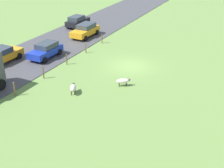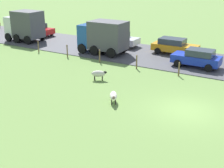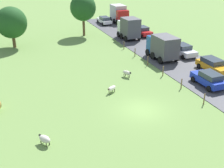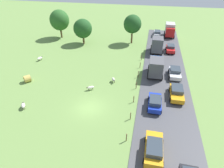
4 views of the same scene
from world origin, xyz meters
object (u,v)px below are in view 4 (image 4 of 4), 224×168
(truck_1, at_px, (157,44))
(truck_2, at_px, (170,30))
(truck_0, at_px, (156,66))
(car_5, at_px, (170,48))
(car_1, at_px, (177,92))
(sheep_0, at_px, (90,87))
(sheep_3, at_px, (40,58))
(tree_0, at_px, (83,29))
(car_3, at_px, (154,149))
(sheep_2, at_px, (113,79))
(tree_1, at_px, (132,24))
(tree_2, at_px, (59,20))
(car_4, at_px, (157,33))
(car_2, at_px, (155,102))
(sheep_1, at_px, (23,105))
(car_0, at_px, (175,72))
(hay_bale_0, at_px, (27,79))

(truck_1, xyz_separation_m, truck_2, (3.31, 12.13, 0.00))
(truck_0, xyz_separation_m, car_5, (3.23, 11.92, -0.94))
(truck_0, xyz_separation_m, car_1, (3.33, -6.25, -0.93))
(sheep_0, distance_m, sheep_3, 16.18)
(tree_0, height_order, car_3, tree_0)
(sheep_2, relative_size, car_3, 0.27)
(tree_1, height_order, tree_2, tree_2)
(sheep_2, xyz_separation_m, car_5, (10.24, 15.85, 0.33))
(car_3, height_order, car_4, car_3)
(sheep_3, xyz_separation_m, car_3, (24.09, -19.09, 0.37))
(car_2, xyz_separation_m, car_4, (0.03, 32.44, -0.04))
(sheep_0, relative_size, car_4, 0.28)
(sheep_1, bearing_deg, sheep_0, 38.96)
(tree_1, xyz_separation_m, truck_2, (9.65, 7.14, -2.89))
(sheep_1, xyz_separation_m, car_3, (18.27, -4.16, 0.41))
(car_5, bearing_deg, sheep_1, -129.97)
(car_0, bearing_deg, tree_2, 151.07)
(tree_2, height_order, car_4, tree_2)
(tree_1, xyz_separation_m, car_0, (9.73, -15.76, -3.92))
(sheep_1, bearing_deg, sheep_3, 111.32)
(car_3, bearing_deg, tree_0, 120.83)
(sheep_2, relative_size, truck_2, 0.26)
(hay_bale_0, distance_m, truck_2, 39.01)
(sheep_2, relative_size, truck_1, 0.28)
(truck_0, xyz_separation_m, truck_2, (3.40, 23.06, 0.10))
(tree_1, height_order, truck_1, tree_1)
(tree_1, bearing_deg, sheep_3, -140.59)
(hay_bale_0, xyz_separation_m, tree_0, (3.46, 19.89, 3.21))
(sheep_3, bearing_deg, tree_1, 39.41)
(car_3, bearing_deg, hay_bale_0, 153.54)
(hay_bale_0, height_order, car_4, car_4)
(sheep_1, relative_size, car_5, 0.31)
(sheep_1, distance_m, car_0, 25.55)
(sheep_0, bearing_deg, truck_2, 65.80)
(car_4, bearing_deg, tree_2, -165.48)
(sheep_3, xyz_separation_m, truck_0, (23.92, -1.41, 1.27))
(sheep_1, bearing_deg, truck_2, 59.56)
(car_3, bearing_deg, car_5, 84.11)
(hay_bale_0, relative_size, car_5, 0.30)
(tree_2, height_order, car_1, tree_2)
(sheep_1, bearing_deg, truck_1, 53.35)
(tree_2, distance_m, car_2, 36.65)
(car_0, bearing_deg, hay_bale_0, -164.43)
(tree_0, distance_m, car_4, 21.03)
(sheep_2, distance_m, truck_1, 16.53)
(tree_0, distance_m, car_1, 29.05)
(truck_1, bearing_deg, sheep_3, -158.37)
(sheep_2, bearing_deg, car_4, 75.11)
(car_5, bearing_deg, car_0, -88.81)
(tree_0, xyz_separation_m, car_4, (18.31, 9.91, -2.96))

